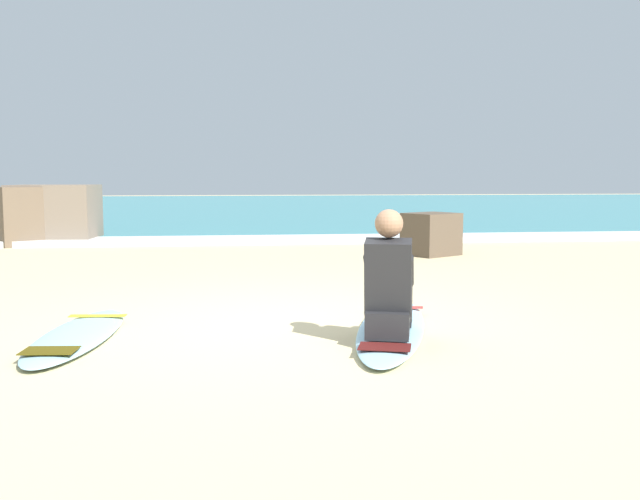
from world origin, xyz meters
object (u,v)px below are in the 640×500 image
surfer_seated (389,287)px  surfboard_spare_near (78,335)px  surfboard_main (392,327)px  shoreline_rock (431,234)px

surfer_seated → surfboard_spare_near: (-2.36, 0.44, -0.40)m
surfboard_main → surfboard_spare_near: (-2.48, 0.03, 0.00)m
surfboard_main → shoreline_rock: bearing=70.9°
surfer_seated → surfboard_spare_near: bearing=169.5°
surfer_seated → shoreline_rock: bearing=71.1°
surfboard_main → shoreline_rock: 5.71m
surfboard_main → surfer_seated: size_ratio=2.76×
surfboard_spare_near → surfboard_main: bearing=-0.8°
surfboard_spare_near → shoreline_rock: 6.90m
surfer_seated → surfboard_spare_near: 2.44m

